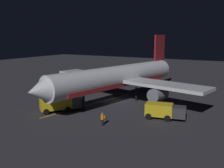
{
  "coord_description": "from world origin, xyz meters",
  "views": [
    {
      "loc": [
        -21.17,
        38.67,
        11.52
      ],
      "look_at": [
        0.0,
        2.0,
        3.5
      ],
      "focal_mm": 40.22,
      "sensor_mm": 36.0,
      "label": 1
    }
  ],
  "objects_px": {
    "baggage_truck": "(59,103)",
    "traffic_cone_under_wing": "(105,117)",
    "catering_truck": "(164,111)",
    "traffic_cone_near_left": "(158,110)",
    "ground_crew_worker": "(102,119)",
    "traffic_cone_near_right": "(70,107)",
    "airliner": "(120,77)"
  },
  "relations": [
    {
      "from": "airliner",
      "to": "traffic_cone_near_right",
      "type": "height_order",
      "value": "airliner"
    },
    {
      "from": "airliner",
      "to": "catering_truck",
      "type": "xyz_separation_m",
      "value": [
        -10.31,
        6.01,
        -3.15
      ]
    },
    {
      "from": "traffic_cone_near_left",
      "to": "traffic_cone_under_wing",
      "type": "xyz_separation_m",
      "value": [
        5.58,
        6.78,
        0.0
      ]
    },
    {
      "from": "airliner",
      "to": "catering_truck",
      "type": "bearing_deg",
      "value": 149.78
    },
    {
      "from": "ground_crew_worker",
      "to": "traffic_cone_under_wing",
      "type": "xyz_separation_m",
      "value": [
        1.3,
        -2.68,
        -0.64
      ]
    },
    {
      "from": "catering_truck",
      "to": "baggage_truck",
      "type": "bearing_deg",
      "value": 16.62
    },
    {
      "from": "airliner",
      "to": "baggage_truck",
      "type": "height_order",
      "value": "airliner"
    },
    {
      "from": "airliner",
      "to": "traffic_cone_under_wing",
      "type": "relative_size",
      "value": 66.15
    },
    {
      "from": "airliner",
      "to": "baggage_truck",
      "type": "bearing_deg",
      "value": 64.71
    },
    {
      "from": "airliner",
      "to": "traffic_cone_near_right",
      "type": "relative_size",
      "value": 66.15
    },
    {
      "from": "baggage_truck",
      "to": "catering_truck",
      "type": "relative_size",
      "value": 1.1
    },
    {
      "from": "baggage_truck",
      "to": "traffic_cone_under_wing",
      "type": "distance_m",
      "value": 8.04
    },
    {
      "from": "airliner",
      "to": "catering_truck",
      "type": "height_order",
      "value": "airliner"
    },
    {
      "from": "traffic_cone_near_left",
      "to": "traffic_cone_near_right",
      "type": "height_order",
      "value": "same"
    },
    {
      "from": "airliner",
      "to": "catering_truck",
      "type": "distance_m",
      "value": 12.34
    },
    {
      "from": "catering_truck",
      "to": "traffic_cone_near_left",
      "type": "bearing_deg",
      "value": -57.13
    },
    {
      "from": "baggage_truck",
      "to": "traffic_cone_near_right",
      "type": "xyz_separation_m",
      "value": [
        -0.29,
        -2.11,
        -1.1
      ]
    },
    {
      "from": "ground_crew_worker",
      "to": "traffic_cone_near_left",
      "type": "xyz_separation_m",
      "value": [
        -4.27,
        -9.46,
        -0.64
      ]
    },
    {
      "from": "airliner",
      "to": "traffic_cone_near_left",
      "type": "height_order",
      "value": "airliner"
    },
    {
      "from": "airliner",
      "to": "traffic_cone_under_wing",
      "type": "bearing_deg",
      "value": 106.39
    },
    {
      "from": "airliner",
      "to": "traffic_cone_near_left",
      "type": "relative_size",
      "value": 66.15
    },
    {
      "from": "baggage_truck",
      "to": "catering_truck",
      "type": "height_order",
      "value": "baggage_truck"
    },
    {
      "from": "ground_crew_worker",
      "to": "catering_truck",
      "type": "bearing_deg",
      "value": -132.18
    },
    {
      "from": "airliner",
      "to": "catering_truck",
      "type": "relative_size",
      "value": 6.2
    },
    {
      "from": "airliner",
      "to": "ground_crew_worker",
      "type": "height_order",
      "value": "airliner"
    },
    {
      "from": "ground_crew_worker",
      "to": "traffic_cone_near_right",
      "type": "height_order",
      "value": "ground_crew_worker"
    },
    {
      "from": "catering_truck",
      "to": "traffic_cone_under_wing",
      "type": "relative_size",
      "value": 10.67
    },
    {
      "from": "traffic_cone_near_left",
      "to": "airliner",
      "type": "bearing_deg",
      "value": -20.79
    },
    {
      "from": "catering_truck",
      "to": "ground_crew_worker",
      "type": "bearing_deg",
      "value": 47.82
    },
    {
      "from": "catering_truck",
      "to": "ground_crew_worker",
      "type": "distance_m",
      "value": 9.04
    },
    {
      "from": "baggage_truck",
      "to": "catering_truck",
      "type": "distance_m",
      "value": 15.98
    },
    {
      "from": "baggage_truck",
      "to": "traffic_cone_near_left",
      "type": "relative_size",
      "value": 11.68
    }
  ]
}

